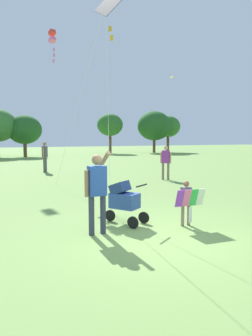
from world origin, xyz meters
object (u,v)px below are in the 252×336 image
object	(u,v)px
person_adult_flyer	(97,187)
kite_adult_black	(110,9)
stroller	(124,199)
person_couple_left	(166,160)
child_with_butterfly_kite	(187,199)
person_sitting_far	(45,154)
kite_orange_delta	(53,38)

from	to	relation	value
person_adult_flyer	kite_adult_black	size ratio (longest dim) A/B	0.30
stroller	person_couple_left	xyz separation A→B (m)	(4.85, 6.35, 0.37)
child_with_butterfly_kite	kite_adult_black	xyz separation A→B (m)	(-1.16, 1.94, 4.74)
child_with_butterfly_kite	person_adult_flyer	size ratio (longest dim) A/B	0.59
stroller	kite_adult_black	xyz separation A→B (m)	(0.09, 1.16, 4.77)
person_sitting_far	person_couple_left	world-z (taller)	person_sitting_far
child_with_butterfly_kite	person_adult_flyer	xyz separation A→B (m)	(-2.10, 0.23, 0.40)
child_with_butterfly_kite	kite_adult_black	size ratio (longest dim) A/B	0.18
stroller	person_couple_left	distance (m)	8.00
person_adult_flyer	person_sitting_far	distance (m)	12.55
person_adult_flyer	kite_orange_delta	size ratio (longest dim) A/B	0.28
kite_adult_black	person_couple_left	xyz separation A→B (m)	(4.75, 5.19, -4.40)
kite_orange_delta	person_couple_left	xyz separation A→B (m)	(5.22, -0.29, -5.11)
kite_adult_black	person_sitting_far	xyz separation A→B (m)	(-0.10, 10.81, -4.33)
child_with_butterfly_kite	person_couple_left	xyz separation A→B (m)	(3.59, 7.13, 0.34)
person_adult_flyer	person_sitting_far	world-z (taller)	same
stroller	person_sitting_far	world-z (taller)	person_sitting_far
kite_orange_delta	kite_adult_black	bearing A→B (deg)	-85.12
child_with_butterfly_kite	stroller	bearing A→B (deg)	148.08
person_couple_left	kite_orange_delta	bearing A→B (deg)	176.85
person_adult_flyer	kite_orange_delta	world-z (taller)	kite_orange_delta
kite_adult_black	person_couple_left	distance (m)	8.30
child_with_butterfly_kite	person_couple_left	bearing A→B (deg)	63.24
child_with_butterfly_kite	kite_orange_delta	size ratio (longest dim) A/B	0.16
person_adult_flyer	person_couple_left	distance (m)	8.94
child_with_butterfly_kite	stroller	world-z (taller)	child_with_butterfly_kite
child_with_butterfly_kite	stroller	xyz separation A→B (m)	(-1.25, 0.78, -0.03)
kite_adult_black	child_with_butterfly_kite	bearing A→B (deg)	-59.16
person_adult_flyer	stroller	xyz separation A→B (m)	(0.85, 0.55, -0.42)
stroller	person_couple_left	world-z (taller)	person_couple_left
stroller	person_sitting_far	size ratio (longest dim) A/B	0.59
stroller	kite_orange_delta	distance (m)	8.62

